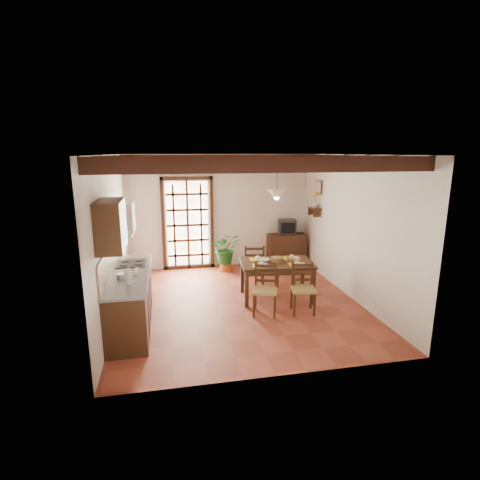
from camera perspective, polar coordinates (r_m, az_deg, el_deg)
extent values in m
plane|color=brown|center=(7.35, -0.15, -9.50)|extent=(5.00, 5.00, 0.00)
cube|color=silver|center=(9.36, -3.14, 4.34)|extent=(4.50, 0.02, 2.80)
cube|color=silver|center=(4.59, 5.94, -5.12)|extent=(4.50, 0.02, 2.80)
cube|color=silver|center=(6.87, -18.89, 0.40)|extent=(0.02, 5.00, 2.80)
cube|color=silver|center=(7.69, 16.54, 1.87)|extent=(0.02, 5.00, 2.80)
cube|color=white|center=(6.79, -0.17, 12.88)|extent=(4.50, 5.00, 0.02)
cube|color=black|center=(4.74, 4.86, 11.37)|extent=(4.50, 0.14, 0.20)
cube|color=black|center=(5.56, 2.41, 11.67)|extent=(4.50, 0.14, 0.20)
cube|color=black|center=(6.38, 0.58, 11.87)|extent=(4.50, 0.14, 0.20)
cube|color=black|center=(7.20, -0.83, 12.02)|extent=(4.50, 0.14, 0.20)
cube|color=black|center=(8.03, -1.95, 12.14)|extent=(4.50, 0.14, 0.20)
cube|color=black|center=(8.86, -2.87, 12.22)|extent=(4.50, 0.14, 0.20)
cube|color=white|center=(9.32, -7.98, 2.33)|extent=(1.01, 0.02, 2.11)
cube|color=#331D10|center=(9.13, -8.19, 9.31)|extent=(1.26, 0.10, 0.08)
cube|color=#331D10|center=(9.26, -11.61, 2.11)|extent=(0.08, 0.10, 2.28)
cube|color=#331D10|center=(9.33, -4.34, 2.42)|extent=(0.08, 0.10, 2.28)
cube|color=#331D10|center=(9.26, -7.96, 2.25)|extent=(1.01, 0.03, 2.02)
cube|color=#331D10|center=(6.54, -16.28, -8.85)|extent=(0.60, 2.20, 0.88)
cube|color=slate|center=(6.39, -16.55, -5.02)|extent=(0.64, 2.25, 0.04)
cube|color=tan|center=(6.36, -19.24, -3.14)|extent=(0.02, 2.20, 0.50)
cube|color=#331D10|center=(5.50, -19.10, 2.12)|extent=(0.35, 0.80, 0.70)
cube|color=white|center=(6.73, -17.48, 3.29)|extent=(0.38, 0.60, 0.50)
cube|color=silver|center=(6.78, -17.32, 1.05)|extent=(0.32, 0.55, 0.04)
cube|color=black|center=(6.91, -16.18, -3.42)|extent=(0.50, 0.55, 0.02)
cylinder|color=white|center=(5.82, -16.59, -5.45)|extent=(0.11, 0.11, 0.24)
cylinder|color=silver|center=(6.15, -17.70, -5.33)|extent=(0.14, 0.14, 0.10)
cube|color=#352011|center=(7.36, 5.61, -3.51)|extent=(1.47, 1.02, 0.05)
cube|color=#352011|center=(7.38, 5.59, -4.07)|extent=(1.32, 0.92, 0.10)
cube|color=#352011|center=(7.98, 9.50, -5.15)|extent=(0.08, 0.08, 0.70)
cube|color=#352011|center=(7.75, 0.35, -5.52)|extent=(0.08, 0.08, 0.70)
cube|color=#352011|center=(7.27, 11.09, -7.04)|extent=(0.08, 0.08, 0.70)
cube|color=#352011|center=(7.02, 1.03, -7.53)|extent=(0.08, 0.08, 0.70)
cube|color=#A98E47|center=(6.72, 3.83, -7.65)|extent=(0.53, 0.51, 0.05)
cube|color=#331D10|center=(6.80, 3.94, -5.32)|extent=(0.41, 0.17, 0.46)
cube|color=#331D10|center=(6.80, 3.80, -9.43)|extent=(0.50, 0.49, 0.45)
cube|color=#A98E47|center=(6.86, 9.61, -7.39)|extent=(0.48, 0.47, 0.05)
cube|color=#331D10|center=(6.94, 9.44, -5.14)|extent=(0.42, 0.11, 0.46)
cube|color=#331D10|center=(6.94, 9.54, -9.12)|extent=(0.46, 0.44, 0.45)
cube|color=#A98E47|center=(8.06, 2.14, -3.90)|extent=(0.50, 0.49, 0.05)
cube|color=#331D10|center=(7.83, 2.23, -2.60)|extent=(0.44, 0.11, 0.48)
cube|color=#331D10|center=(8.14, 2.12, -5.47)|extent=(0.48, 0.46, 0.47)
cube|color=#A98E47|center=(8.20, 6.96, -3.98)|extent=(0.48, 0.47, 0.05)
cube|color=#331D10|center=(7.98, 7.10, -2.81)|extent=(0.40, 0.13, 0.44)
cube|color=#331D10|center=(8.26, 6.92, -5.41)|extent=(0.46, 0.44, 0.43)
cube|color=gold|center=(7.06, 3.42, -4.01)|extent=(0.32, 0.24, 0.01)
cube|color=gold|center=(7.26, 8.74, -3.65)|extent=(0.32, 0.24, 0.01)
cube|color=gold|center=(7.47, 2.57, -3.04)|extent=(0.32, 0.24, 0.01)
cube|color=gold|center=(7.66, 7.63, -2.73)|extent=(0.32, 0.24, 0.01)
cylinder|color=olive|center=(7.34, 5.62, -3.00)|extent=(0.22, 0.22, 0.09)
imported|color=white|center=(7.35, 3.64, -3.08)|extent=(0.28, 0.28, 0.05)
cube|color=#331D10|center=(9.68, 7.09, -1.44)|extent=(0.97, 0.46, 0.81)
cube|color=black|center=(9.55, 7.19, 2.02)|extent=(0.48, 0.45, 0.36)
cube|color=black|center=(9.38, 7.55, 1.80)|extent=(0.34, 0.08, 0.27)
cube|color=white|center=(9.62, 5.78, 6.64)|extent=(0.25, 0.03, 0.32)
cone|color=#923715|center=(9.25, -2.13, -3.96)|extent=(0.35, 0.35, 0.21)
imported|color=#144C19|center=(9.13, -2.15, -1.20)|extent=(1.77, 1.53, 1.95)
cube|color=#331D10|center=(9.04, 11.29, 4.75)|extent=(0.20, 0.42, 0.03)
cube|color=#331D10|center=(8.90, 11.68, 4.02)|extent=(0.18, 0.03, 0.18)
cube|color=#331D10|center=(9.21, 10.86, 4.36)|extent=(0.18, 0.03, 0.18)
imported|color=#B2BFB2|center=(9.03, 11.31, 5.38)|extent=(0.15, 0.15, 0.15)
sphere|color=gold|center=(9.00, 11.38, 6.71)|extent=(0.14, 0.14, 0.14)
cylinder|color=#144C19|center=(9.02, 11.33, 5.76)|extent=(0.01, 0.01, 0.28)
cube|color=brown|center=(9.02, 11.93, 7.90)|extent=(0.03, 0.32, 0.32)
cube|color=#C3B292|center=(9.01, 11.84, 7.91)|extent=(0.01, 0.26, 0.26)
cylinder|color=black|center=(7.16, 5.68, 10.03)|extent=(0.01, 0.01, 0.70)
cone|color=#FDF3CC|center=(7.19, 5.62, 7.09)|extent=(0.36, 0.36, 0.14)
sphere|color=#FFD88C|center=(7.20, 5.60, 6.45)|extent=(0.09, 0.09, 0.09)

